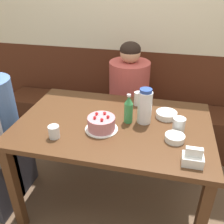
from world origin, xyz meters
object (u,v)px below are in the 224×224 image
Objects in this scene: bench_seat at (131,125)px; glass_tumbler_short at (54,132)px; soju_bottle at (128,109)px; bowl_rice_small at (175,138)px; glass_water_tall at (138,99)px; napkin_holder at (193,158)px; glass_shot_small at (179,125)px; person_pale_blue_shirt at (128,103)px; water_pitcher at (145,106)px; bowl_soup_white at (166,115)px; birthday_cake at (101,124)px.

bench_seat is 1.26m from glass_tumbler_short.
soju_bottle reaches higher than bowl_rice_small.
napkin_holder is at bearing -58.30° from glass_water_tall.
person_pale_blue_shirt is at bearing 122.12° from glass_shot_small.
bench_seat is 1.10m from glass_shot_small.
soju_bottle is (-0.10, -0.02, -0.02)m from water_pitcher.
soju_bottle is 1.96× the size of glass_water_tall.
glass_tumbler_short reaches higher than bench_seat.
person_pale_blue_shirt is at bearing 108.65° from glass_water_tall.
glass_water_tall is at bearing 147.33° from bowl_soup_white.
water_pitcher is 0.11m from soju_bottle.
water_pitcher reaches higher than glass_tumbler_short.
birthday_cake is at bearing -168.98° from glass_shot_small.
glass_shot_small reaches higher than bench_seat.
bowl_rice_small is at bearing 10.50° from glass_tumbler_short.
glass_tumbler_short is (-0.72, -0.13, 0.02)m from bowl_rice_small.
birthday_cake is 0.30m from glass_tumbler_short.
napkin_holder reaches higher than bowl_soup_white.
glass_tumbler_short is at bearing -149.05° from water_pitcher.
person_pale_blue_shirt is (-0.13, 0.39, -0.25)m from glass_water_tall.
glass_water_tall is (-0.28, 0.41, 0.03)m from bowl_rice_small.
bowl_soup_white is at bearing 102.65° from bowl_rice_small.
bowl_soup_white is 0.27m from glass_water_tall.
person_pale_blue_shirt is at bearing 123.52° from bowl_soup_white.
water_pitcher reaches higher than glass_shot_small.
bowl_soup_white is 0.28m from bowl_rice_small.
water_pitcher is 0.26m from glass_water_tall.
bench_seat is 1.37m from napkin_holder.
glass_water_tall is 0.49m from person_pale_blue_shirt.
soju_bottle is (0.09, -0.80, 0.63)m from bench_seat.
birthday_cake reaches higher than napkin_holder.
soju_bottle reaches higher than birthday_cake.
water_pitcher is 0.25m from glass_shot_small.
glass_shot_small is at bearing 79.48° from bowl_rice_small.
glass_water_tall is (0.18, 0.40, 0.01)m from birthday_cake.
napkin_holder is (0.40, -0.35, -0.06)m from soju_bottle.
bowl_rice_small is at bearing -100.52° from glass_shot_small.
napkin_holder is at bearing -40.59° from soju_bottle.
water_pitcher is 1.68× the size of bowl_soup_white.
birthday_cake is 0.31m from water_pitcher.
bowl_rice_small is (0.21, -0.17, -0.10)m from water_pitcher.
person_pale_blue_shirt reaches higher than water_pitcher.
bowl_soup_white is 1.38× the size of glass_water_tall.
bowl_rice_small is 1.14× the size of glass_water_tall.
person_pale_blue_shirt is at bearing 71.95° from glass_tumbler_short.
glass_water_tall is at bearing 121.70° from napkin_holder.
water_pitcher is 3.05× the size of glass_tumbler_short.
soju_bottle is at bearing 34.68° from glass_tumbler_short.
bowl_rice_small is at bearing 27.27° from person_pale_blue_shirt.
glass_water_tall is at bearing 83.78° from soju_bottle.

